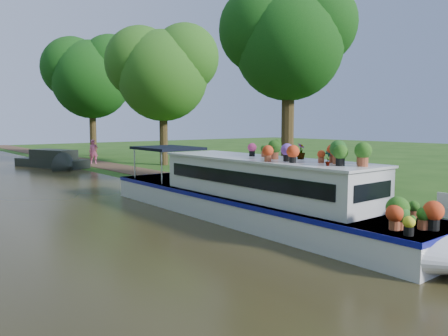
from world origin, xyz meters
TOP-DOWN VIEW (x-y plane):
  - ground at (0.00, 0.00)m, footprint 100.00×100.00m
  - canal_water at (-6.00, 0.00)m, footprint 10.00×100.00m
  - towpath at (1.20, 0.00)m, footprint 2.20×100.00m
  - plant_boat at (-2.25, -1.79)m, footprint 2.29×13.52m
  - tree_near_overhang at (3.79, 3.06)m, footprint 5.52×5.28m
  - tree_near_mid at (4.48, 15.08)m, footprint 6.90×6.60m
  - tree_near_far at (3.98, 26.09)m, footprint 7.59×7.26m
  - second_boat at (-1.98, 17.75)m, footprint 3.42×6.28m
  - sandwich_board at (0.91, -2.95)m, footprint 0.68×0.70m
  - pedestrian_pink at (0.97, 18.48)m, footprint 0.69×0.54m
  - verge_plant at (-0.60, 1.55)m, footprint 0.51×0.46m

SIDE VIEW (x-z plane):
  - ground at x=0.00m, z-range 0.00..0.00m
  - canal_water at x=-6.00m, z-range 0.00..0.02m
  - towpath at x=1.20m, z-range 0.00..0.03m
  - verge_plant at x=-0.60m, z-range 0.00..0.48m
  - second_boat at x=-1.98m, z-range -0.10..1.04m
  - sandwich_board at x=0.91m, z-range -0.02..0.98m
  - plant_boat at x=-2.25m, z-range -0.29..2.00m
  - pedestrian_pink at x=0.97m, z-range 0.03..1.69m
  - tree_near_mid at x=4.48m, z-range 1.74..11.14m
  - tree_near_overhang at x=3.79m, z-range 2.11..11.10m
  - tree_near_far at x=3.98m, z-range 1.90..12.20m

